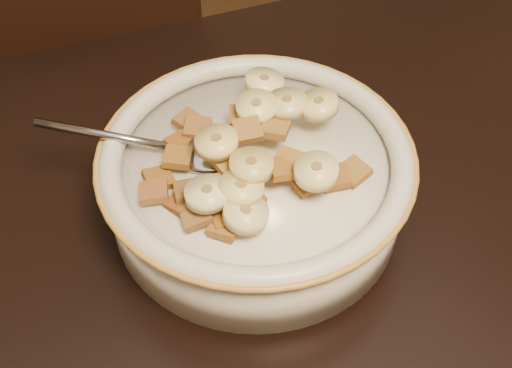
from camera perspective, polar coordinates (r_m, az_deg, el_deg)
name	(u,v)px	position (r m, az deg, el deg)	size (l,w,h in m)	color
chair	(104,166)	(0.95, -13.36, 1.54)	(0.43, 0.43, 0.96)	black
cereal_bowl	(256,186)	(0.50, 0.00, -0.19)	(0.23, 0.23, 0.05)	silver
milk	(256,162)	(0.48, 0.00, 1.96)	(0.19, 0.19, 0.00)	beige
spoon	(208,154)	(0.48, -4.31, 2.67)	(0.04, 0.05, 0.01)	gray
cereal_square_0	(182,202)	(0.45, -6.56, -1.60)	(0.02, 0.02, 0.01)	brown
cereal_square_1	(227,217)	(0.44, -2.59, -2.94)	(0.02, 0.02, 0.01)	brown
cereal_square_2	(154,192)	(0.46, -9.08, -0.68)	(0.02, 0.02, 0.01)	brown
cereal_square_3	(275,129)	(0.48, 1.71, 4.90)	(0.02, 0.02, 0.01)	#975C29
cereal_square_4	(306,180)	(0.46, 4.46, 0.39)	(0.02, 0.02, 0.01)	#895917
cereal_square_5	(242,116)	(0.49, -1.22, 6.06)	(0.02, 0.02, 0.01)	brown
cereal_square_6	(248,130)	(0.47, -0.74, 4.80)	(0.02, 0.02, 0.01)	#976035
cereal_square_7	(198,128)	(0.50, -5.21, 5.01)	(0.02, 0.02, 0.01)	brown
cereal_square_8	(229,162)	(0.46, -2.45, 1.95)	(0.02, 0.02, 0.01)	#94612A
cereal_square_9	(189,191)	(0.45, -6.00, -0.60)	(0.02, 0.02, 0.01)	brown
cereal_square_10	(282,169)	(0.45, 2.28, 1.37)	(0.02, 0.02, 0.01)	brown
cereal_square_11	(247,196)	(0.44, -0.77, -1.10)	(0.02, 0.02, 0.01)	#98601E
cereal_square_12	(336,177)	(0.47, 7.11, 0.62)	(0.02, 0.02, 0.01)	brown
cereal_square_13	(159,179)	(0.47, -8.64, 0.46)	(0.02, 0.02, 0.01)	#623311
cereal_square_14	(354,171)	(0.47, 8.67, 1.11)	(0.02, 0.02, 0.01)	brown
cereal_square_15	(196,215)	(0.44, -5.34, -2.75)	(0.02, 0.02, 0.01)	brown
cereal_square_16	(178,157)	(0.47, -6.98, 2.37)	(0.02, 0.02, 0.01)	brown
cereal_square_17	(181,144)	(0.49, -6.66, 3.59)	(0.02, 0.02, 0.01)	brown
cereal_square_18	(214,188)	(0.45, -3.78, -0.32)	(0.02, 0.02, 0.01)	brown
cereal_square_19	(258,168)	(0.45, 0.14, 1.44)	(0.02, 0.02, 0.01)	brown
cereal_square_20	(288,161)	(0.46, 2.90, 2.06)	(0.02, 0.02, 0.01)	#925E1F
cereal_square_21	(226,227)	(0.44, -2.71, -3.84)	(0.02, 0.02, 0.01)	brown
cereal_square_22	(189,121)	(0.51, -5.97, 5.57)	(0.02, 0.02, 0.01)	brown
banana_slice_0	(246,214)	(0.43, -0.91, -2.67)	(0.03, 0.03, 0.01)	#CCB687
banana_slice_1	(287,103)	(0.49, 2.73, 7.16)	(0.03, 0.03, 0.01)	#C9BD77
banana_slice_2	(264,82)	(0.52, 0.75, 9.03)	(0.03, 0.03, 0.01)	#FBEA8A
banana_slice_3	(251,166)	(0.44, -0.42, 1.65)	(0.03, 0.03, 0.01)	#D7CA67
banana_slice_4	(217,142)	(0.46, -3.52, 3.71)	(0.03, 0.03, 0.01)	#EDCE7D
banana_slice_5	(316,171)	(0.44, 5.38, 1.15)	(0.03, 0.03, 0.01)	#FFEC96
banana_slice_6	(256,107)	(0.49, 0.03, 6.83)	(0.03, 0.03, 0.01)	#FFEB9A
banana_slice_7	(207,194)	(0.43, -4.36, -0.87)	(0.03, 0.03, 0.01)	#CDC78A
banana_slice_8	(318,105)	(0.49, 5.55, 7.02)	(0.03, 0.03, 0.01)	#DCCC84
banana_slice_9	(241,189)	(0.44, -1.33, -0.41)	(0.03, 0.03, 0.01)	#F1DF81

